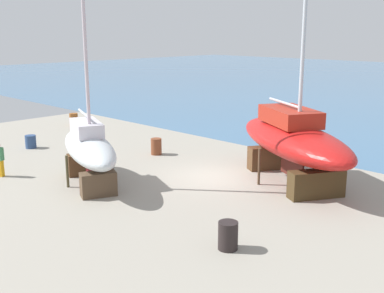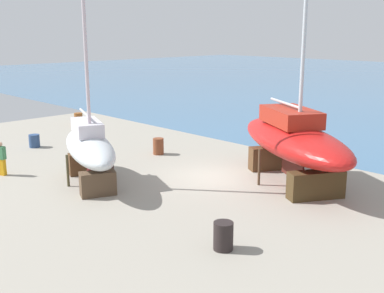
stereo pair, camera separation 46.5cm
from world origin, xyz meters
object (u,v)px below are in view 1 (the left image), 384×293
barrel_rust_near (31,142)px  sailboat_far_slipway (293,140)px  barrel_tipped_right (228,236)px  sailboat_large_starboard (89,148)px  barrel_ochre (156,146)px  barrel_blue_faded (74,119)px

barrel_rust_near → sailboat_far_slipway: bearing=19.7°
sailboat_far_slipway → barrel_tipped_right: bearing=-41.2°
sailboat_large_starboard → barrel_ochre: bearing=131.4°
sailboat_large_starboard → barrel_tipped_right: 8.96m
sailboat_large_starboard → barrel_rust_near: sailboat_large_starboard is taller
barrel_rust_near → barrel_tipped_right: 17.49m
sailboat_far_slipway → sailboat_large_starboard: bearing=-102.5°
barrel_ochre → barrel_tipped_right: bearing=-31.0°
barrel_blue_faded → barrel_ochre: size_ratio=0.98×
sailboat_far_slipway → barrel_rust_near: 15.86m
sailboat_large_starboard → barrel_rust_near: (-8.51, 1.49, -1.33)m
sailboat_large_starboard → barrel_blue_faded: 14.78m
barrel_rust_near → barrel_tipped_right: bearing=-7.3°
barrel_tipped_right → sailboat_large_starboard: bearing=175.2°
barrel_tipped_right → barrel_rust_near: bearing=172.7°
barrel_tipped_right → barrel_ochre: bearing=149.0°
sailboat_large_starboard → barrel_ochre: sailboat_large_starboard is taller
barrel_blue_faded → barrel_ochre: bearing=-7.5°
sailboat_far_slipway → barrel_tipped_right: sailboat_far_slipway is taller
barrel_rust_near → barrel_tipped_right: size_ratio=0.84×
barrel_ochre → barrel_rust_near: (-6.56, -4.26, -0.07)m
sailboat_far_slipway → barrel_rust_near: size_ratio=17.61×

